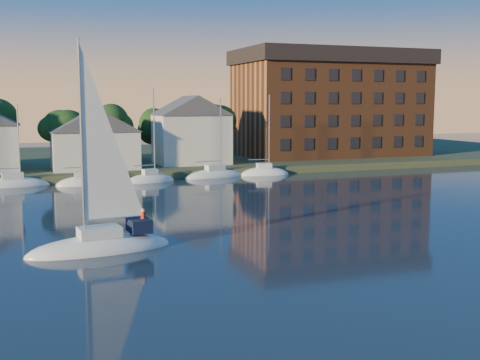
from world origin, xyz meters
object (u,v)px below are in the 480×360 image
clubhouse_east (191,129)px  hero_sailboat (102,242)px  condo_block (330,102)px  clubhouse_centre (94,138)px

clubhouse_east → hero_sailboat: (-18.71, -43.98, -5.38)m
condo_block → hero_sailboat: bearing=-131.8°
clubhouse_centre → hero_sailboat: hero_sailboat is taller
hero_sailboat → condo_block: bearing=-137.9°
clubhouse_centre → clubhouse_east: clubhouse_east is taller
clubhouse_east → condo_block: 26.94m
clubhouse_east → condo_block: condo_block is taller
clubhouse_centre → condo_block: size_ratio=0.37×
clubhouse_east → hero_sailboat: 48.10m
hero_sailboat → clubhouse_east: bearing=-119.1°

